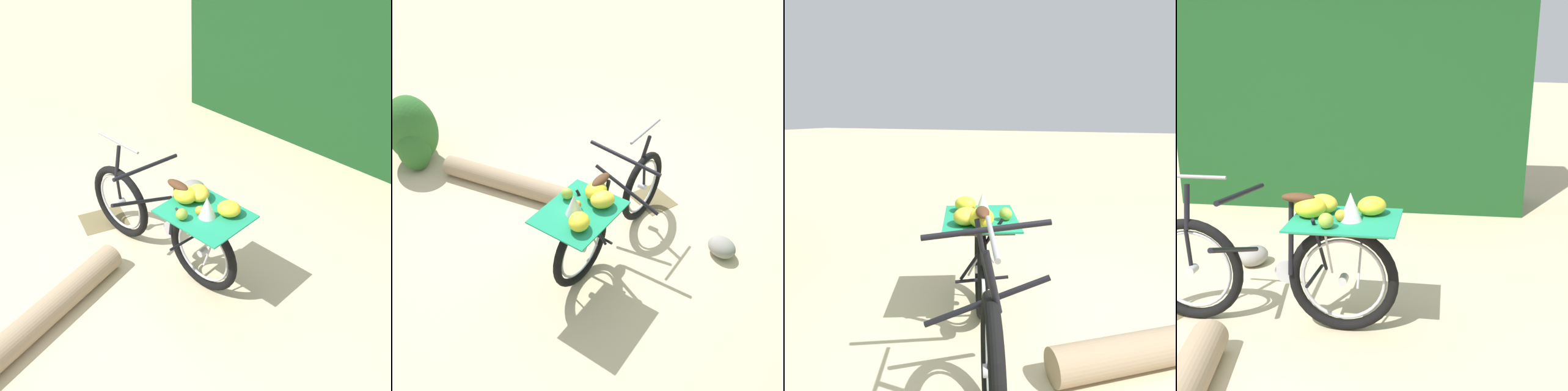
{
  "view_description": "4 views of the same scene",
  "coord_description": "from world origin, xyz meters",
  "views": [
    {
      "loc": [
        -1.08,
        -3.94,
        3.5
      ],
      "look_at": [
        0.42,
        -0.66,
        0.97
      ],
      "focal_mm": 52.61,
      "sensor_mm": 36.0,
      "label": 1
    },
    {
      "loc": [
        2.74,
        -2.03,
        3.03
      ],
      "look_at": [
        0.49,
        -0.59,
        0.9
      ],
      "focal_mm": 40.24,
      "sensor_mm": 36.0,
      "label": 2
    },
    {
      "loc": [
        -0.3,
        1.58,
        1.53
      ],
      "look_at": [
        0.45,
        -0.55,
        0.98
      ],
      "focal_mm": 30.66,
      "sensor_mm": 36.0,
      "label": 3
    },
    {
      "loc": [
        -1.96,
        -2.33,
        1.79
      ],
      "look_at": [
        0.61,
        -0.8,
        0.93
      ],
      "focal_mm": 45.68,
      "sensor_mm": 36.0,
      "label": 4
    }
  ],
  "objects": [
    {
      "name": "leaf_litter_patch",
      "position": [
        -0.03,
        0.59,
        0.0
      ],
      "size": [
        0.44,
        0.36,
        0.01
      ],
      "primitive_type": "cube",
      "color": "olive",
      "rests_on": "ground_plane"
    },
    {
      "name": "fallen_log",
      "position": [
        -0.93,
        -0.6,
        0.11
      ],
      "size": [
        1.69,
        1.21,
        0.23
      ],
      "primitive_type": "cylinder",
      "rotation": [
        0.0,
        1.57,
        0.58
      ],
      "color": "#9E8466",
      "rests_on": "ground_plane"
    },
    {
      "name": "bicycle",
      "position": [
        0.33,
        -0.27,
        0.48
      ],
      "size": [
        0.99,
        1.76,
        1.03
      ],
      "rotation": [
        0.0,
        0.0,
        1.96
      ],
      "color": "black",
      "rests_on": "ground_plane"
    },
    {
      "name": "ground_plane",
      "position": [
        0.0,
        0.0,
        0.0
      ],
      "size": [
        60.0,
        60.0,
        0.0
      ],
      "primitive_type": "plane",
      "color": "beige"
    },
    {
      "name": "path_stone",
      "position": [
        0.96,
        0.61,
        0.09
      ],
      "size": [
        0.28,
        0.23,
        0.17
      ],
      "primitive_type": "ellipsoid",
      "color": "gray",
      "rests_on": "ground_plane"
    },
    {
      "name": "shrub_cluster",
      "position": [
        -2.24,
        -1.34,
        0.37
      ],
      "size": [
        0.87,
        0.6,
        0.83
      ],
      "color": "#2D6628",
      "rests_on": "ground_plane"
    }
  ]
}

